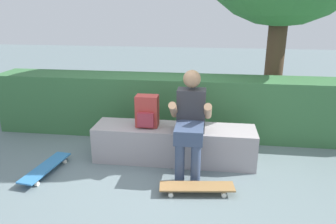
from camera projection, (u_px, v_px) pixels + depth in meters
name	position (u px, v px, depth m)	size (l,w,h in m)	color
ground_plane	(171.00, 172.00, 3.90)	(24.00, 24.00, 0.00)	slate
bench_main	(174.00, 144.00, 4.13)	(2.05, 0.49, 0.46)	#999195
person_skater	(190.00, 119.00, 3.76)	(0.49, 0.62, 1.21)	#333338
skateboard_near_person	(197.00, 187.00, 3.44)	(0.82, 0.30, 0.09)	olive
skateboard_beside_bench	(46.00, 168.00, 3.85)	(0.30, 0.82, 0.09)	teal
backpack_on_bench	(147.00, 112.00, 4.03)	(0.28, 0.23, 0.40)	#B23833
hedge_row	(183.00, 106.00, 4.92)	(5.76, 0.60, 0.91)	#36693C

